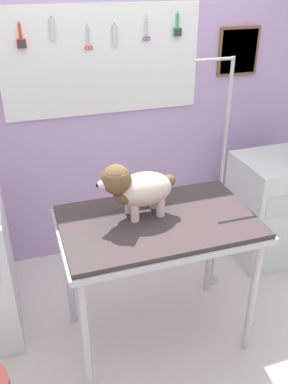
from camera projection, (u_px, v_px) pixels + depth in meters
The scene contains 6 objects.
ground at pixel (172, 358), 2.55m from camera, with size 4.40×4.00×0.04m, color silver.
rear_wall_panel at pixel (114, 110), 3.05m from camera, with size 4.00×0.11×2.30m.
grooming_table at pixel (158, 232), 2.32m from camera, with size 1.10×0.67×0.87m.
grooming_arm at pixel (219, 192), 2.78m from camera, with size 0.30×0.11×1.64m.
dog at pixel (136, 188), 2.23m from camera, with size 0.45×0.22×0.33m.
cabinet_right at pixel (278, 208), 3.27m from camera, with size 0.68×0.54×0.85m.
Camera 1 is at (-0.71, -1.61, 2.10)m, focal length 38.85 mm.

